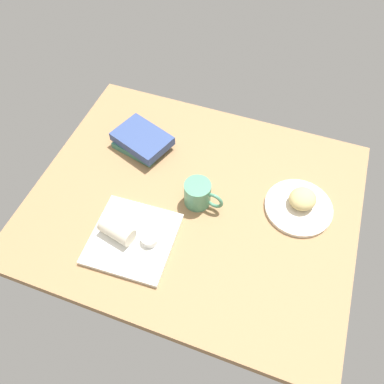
{
  "coord_description": "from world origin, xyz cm",
  "views": [
    {
      "loc": [
        -24.04,
        68.49,
        113.12
      ],
      "look_at": [
        0.97,
        -1.07,
        7.0
      ],
      "focal_mm": 35.69,
      "sensor_mm": 36.0,
      "label": 1
    }
  ],
  "objects": [
    {
      "name": "breakfast_wrap",
      "position": [
        17.82,
        21.55,
        8.55
      ],
      "size": [
        12.06,
        8.16,
        5.9
      ],
      "primitive_type": "cylinder",
      "rotation": [
        1.57,
        0.0,
        4.49
      ],
      "color": "beige",
      "rests_on": "square_plate"
    },
    {
      "name": "sauce_cup",
      "position": [
        7.41,
        20.26,
        7.02
      ],
      "size": [
        5.32,
        5.32,
        2.65
      ],
      "color": "silver",
      "rests_on": "square_plate"
    },
    {
      "name": "book_stack",
      "position": [
        26.55,
        -16.67,
        7.12
      ],
      "size": [
        23.82,
        20.27,
        5.98
      ],
      "color": "#387260",
      "rests_on": "dining_table"
    },
    {
      "name": "coffee_mug",
      "position": [
        -1.75,
        0.03,
        8.77
      ],
      "size": [
        13.95,
        9.03,
        9.32
      ],
      "color": "#4C8C6B",
      "rests_on": "dining_table"
    },
    {
      "name": "scone_pastry",
      "position": [
        -34.79,
        -10.18,
        8.1
      ],
      "size": [
        12.4,
        12.61,
        5.4
      ],
      "primitive_type": "ellipsoid",
      "rotation": [
        0.0,
        0.0,
        4.15
      ],
      "color": "tan",
      "rests_on": "round_plate"
    },
    {
      "name": "round_plate",
      "position": [
        -34.4,
        -8.79,
        4.7
      ],
      "size": [
        22.72,
        22.72,
        1.4
      ],
      "primitive_type": "cylinder",
      "color": "silver",
      "rests_on": "dining_table"
    },
    {
      "name": "dining_table",
      "position": [
        0.0,
        0.0,
        2.0
      ],
      "size": [
        110.0,
        90.0,
        4.0
      ],
      "primitive_type": "cube",
      "color": "#9E754C",
      "rests_on": "ground"
    },
    {
      "name": "square_plate",
      "position": [
        13.19,
        20.97,
        4.8
      ],
      "size": [
        27.06,
        27.06,
        1.6
      ],
      "primitive_type": "cube",
      "rotation": [
        0.0,
        0.0,
        0.05
      ],
      "color": "white",
      "rests_on": "dining_table"
    }
  ]
}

